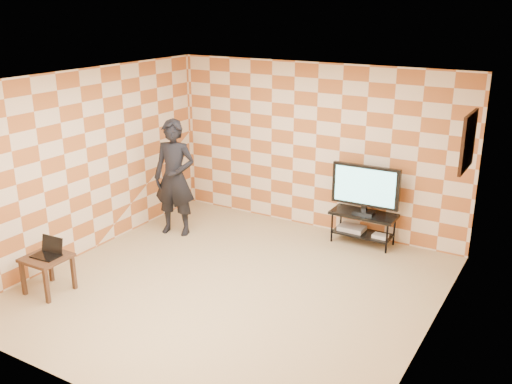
% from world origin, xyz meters
% --- Properties ---
extents(floor, '(5.00, 5.00, 0.00)m').
position_xyz_m(floor, '(0.00, 0.00, 0.00)').
color(floor, tan).
rests_on(floor, ground).
extents(wall_back, '(5.00, 0.02, 2.70)m').
position_xyz_m(wall_back, '(0.00, 2.50, 1.35)').
color(wall_back, beige).
rests_on(wall_back, ground).
extents(wall_front, '(5.00, 0.02, 2.70)m').
position_xyz_m(wall_front, '(0.00, -2.50, 1.35)').
color(wall_front, beige).
rests_on(wall_front, ground).
extents(wall_left, '(0.02, 5.00, 2.70)m').
position_xyz_m(wall_left, '(-2.50, 0.00, 1.35)').
color(wall_left, beige).
rests_on(wall_left, ground).
extents(wall_right, '(0.02, 5.00, 2.70)m').
position_xyz_m(wall_right, '(2.50, 0.00, 1.35)').
color(wall_right, beige).
rests_on(wall_right, ground).
extents(ceiling, '(5.00, 5.00, 0.02)m').
position_xyz_m(ceiling, '(0.00, 0.00, 2.70)').
color(ceiling, white).
rests_on(ceiling, wall_back).
extents(wall_art, '(0.04, 0.72, 0.72)m').
position_xyz_m(wall_art, '(2.47, 1.55, 1.95)').
color(wall_art, black).
rests_on(wall_art, wall_right).
extents(tv_stand, '(1.00, 0.45, 0.50)m').
position_xyz_m(tv_stand, '(0.96, 2.23, 0.37)').
color(tv_stand, black).
rests_on(tv_stand, floor).
extents(tv, '(1.05, 0.21, 0.76)m').
position_xyz_m(tv, '(0.96, 2.23, 0.92)').
color(tv, black).
rests_on(tv, tv_stand).
extents(dvd_player, '(0.40, 0.29, 0.07)m').
position_xyz_m(dvd_player, '(0.78, 2.25, 0.21)').
color(dvd_player, '#B4B4B6').
rests_on(dvd_player, tv_stand).
extents(game_console, '(0.23, 0.17, 0.05)m').
position_xyz_m(game_console, '(1.26, 2.18, 0.20)').
color(game_console, silver).
rests_on(game_console, tv_stand).
extents(side_table, '(0.52, 0.52, 0.50)m').
position_xyz_m(side_table, '(-1.98, -1.31, 0.41)').
color(side_table, '#311E11').
rests_on(side_table, floor).
extents(laptop, '(0.36, 0.29, 0.23)m').
position_xyz_m(laptop, '(-1.98, -1.27, 0.55)').
color(laptop, black).
rests_on(laptop, side_table).
extents(person, '(0.77, 0.60, 1.86)m').
position_xyz_m(person, '(-1.79, 1.11, 0.93)').
color(person, black).
rests_on(person, floor).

